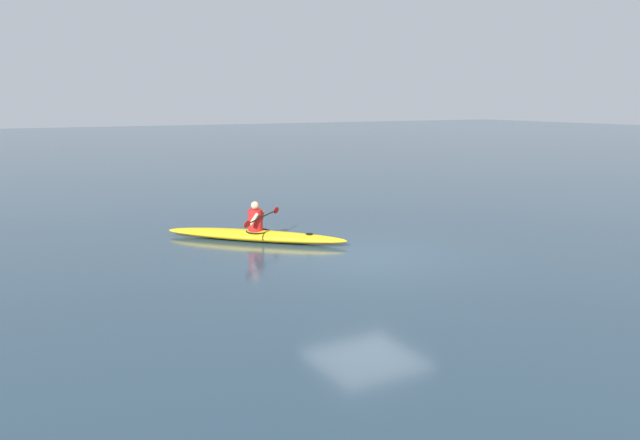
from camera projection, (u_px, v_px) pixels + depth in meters
ground_plane at (368, 258)px, 14.50m from camera, size 160.00×160.00×0.00m
kayak at (255, 235)px, 16.29m from camera, size 3.97×4.02×0.28m
kayaker at (256, 218)px, 16.19m from camera, size 1.77×1.74×0.76m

